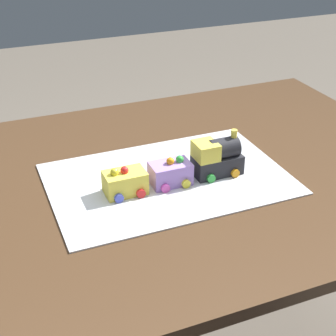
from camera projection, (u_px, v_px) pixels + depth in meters
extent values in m
cube|color=#4C331E|center=(179.00, 176.00, 1.35)|extent=(1.40, 1.00, 0.03)
cube|color=#4C331E|center=(279.00, 174.00, 2.10)|extent=(0.07, 0.07, 0.71)
cube|color=silver|center=(168.00, 179.00, 1.31)|extent=(0.60, 0.40, 0.00)
cube|color=#232328|center=(217.00, 165.00, 1.32)|extent=(0.12, 0.06, 0.05)
cylinder|color=#232328|center=(223.00, 148.00, 1.30)|extent=(0.08, 0.05, 0.05)
cube|color=#F4E04C|center=(206.00, 151.00, 1.28)|extent=(0.06, 0.06, 0.04)
cylinder|color=#F4E04C|center=(234.00, 135.00, 1.29)|extent=(0.02, 0.02, 0.03)
sphere|color=#F4EFCC|center=(241.00, 157.00, 1.34)|extent=(0.02, 0.02, 0.02)
cylinder|color=green|center=(222.00, 161.00, 1.36)|extent=(0.02, 0.01, 0.02)
cylinder|color=yellow|center=(199.00, 166.00, 1.34)|extent=(0.02, 0.01, 0.02)
cylinder|color=orange|center=(235.00, 173.00, 1.31)|extent=(0.02, 0.01, 0.02)
cylinder|color=green|center=(211.00, 178.00, 1.28)|extent=(0.02, 0.01, 0.02)
cube|color=#AD84E0|center=(170.00, 173.00, 1.27)|extent=(0.10, 0.06, 0.06)
cylinder|color=#4C59D8|center=(175.00, 170.00, 1.32)|extent=(0.02, 0.01, 0.02)
cylinder|color=green|center=(155.00, 175.00, 1.30)|extent=(0.02, 0.01, 0.02)
cylinder|color=yellow|center=(186.00, 184.00, 1.26)|extent=(0.02, 0.01, 0.02)
cylinder|color=#D84CB2|center=(165.00, 188.00, 1.24)|extent=(0.02, 0.01, 0.02)
sphere|color=green|center=(180.00, 159.00, 1.26)|extent=(0.02, 0.02, 0.02)
sphere|color=orange|center=(170.00, 161.00, 1.26)|extent=(0.02, 0.02, 0.02)
cube|color=#F4E04C|center=(125.00, 183.00, 1.23)|extent=(0.10, 0.06, 0.06)
cylinder|color=yellow|center=(131.00, 179.00, 1.28)|extent=(0.02, 0.01, 0.02)
cylinder|color=yellow|center=(110.00, 184.00, 1.26)|extent=(0.02, 0.01, 0.02)
cylinder|color=red|center=(141.00, 194.00, 1.22)|extent=(0.02, 0.01, 0.02)
cylinder|color=#4C59D8|center=(119.00, 198.00, 1.20)|extent=(0.02, 0.01, 0.02)
sphere|color=red|center=(124.00, 170.00, 1.22)|extent=(0.02, 0.02, 0.02)
sphere|color=yellow|center=(114.00, 172.00, 1.21)|extent=(0.02, 0.02, 0.02)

